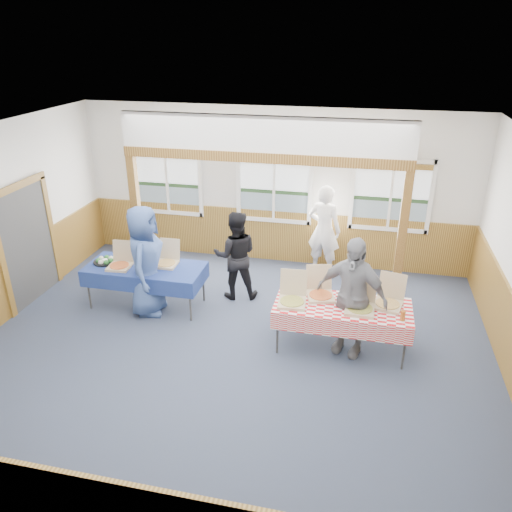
{
  "coord_description": "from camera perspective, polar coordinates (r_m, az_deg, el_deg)",
  "views": [
    {
      "loc": [
        1.76,
        -6.14,
        4.52
      ],
      "look_at": [
        0.17,
        1.0,
        1.19
      ],
      "focal_mm": 35.0,
      "sensor_mm": 36.0,
      "label": 1
    }
  ],
  "objects": [
    {
      "name": "veggie_tray",
      "position": [
        9.22,
        -16.86,
        -0.53
      ],
      "size": [
        0.41,
        0.41,
        0.09
      ],
      "color": "black",
      "rests_on": "table_left"
    },
    {
      "name": "table_right",
      "position": [
        7.64,
        9.86,
        -5.89
      ],
      "size": [
        2.21,
        1.69,
        0.76
      ],
      "rotation": [
        0.0,
        0.0,
        -0.41
      ],
      "color": "#353535",
      "rests_on": "floor"
    },
    {
      "name": "post_right",
      "position": [
        9.1,
        16.31,
        2.04
      ],
      "size": [
        0.15,
        0.15,
        2.4
      ],
      "primitive_type": "cube",
      "color": "#553413",
      "rests_on": "floor"
    },
    {
      "name": "wall_front",
      "position": [
        4.31,
        -16.39,
        -19.38
      ],
      "size": [
        8.0,
        0.0,
        8.0
      ],
      "primitive_type": "plane",
      "rotation": [
        -1.57,
        0.0,
        0.0
      ],
      "color": "silver",
      "rests_on": "floor"
    },
    {
      "name": "man_blue",
      "position": [
        8.6,
        -12.52,
        -0.54
      ],
      "size": [
        0.73,
        1.02,
        1.94
      ],
      "primitive_type": "imported",
      "rotation": [
        0.0,
        0.0,
        1.7
      ],
      "color": "#334C81",
      "rests_on": "floor"
    },
    {
      "name": "window_left",
      "position": [
        10.8,
        -10.15,
        8.84
      ],
      "size": [
        1.56,
        0.1,
        1.46
      ],
      "color": "white",
      "rests_on": "wall_back"
    },
    {
      "name": "pizza_box_b",
      "position": [
        8.87,
        -10.16,
        -0.58
      ],
      "size": [
        0.38,
        0.46,
        0.4
      ],
      "rotation": [
        0.0,
        0.0,
        0.02
      ],
      "color": "tan",
      "rests_on": "table_left"
    },
    {
      "name": "floor",
      "position": [
        7.82,
        -2.89,
        -10.85
      ],
      "size": [
        8.0,
        8.0,
        0.0
      ],
      "primitive_type": "plane",
      "color": "#2C3748",
      "rests_on": "ground"
    },
    {
      "name": "wainscot_back",
      "position": [
        10.55,
        2.0,
        2.35
      ],
      "size": [
        7.98,
        0.05,
        1.1
      ],
      "primitive_type": "cube",
      "color": "brown",
      "rests_on": "floor"
    },
    {
      "name": "pizza_box_c",
      "position": [
        7.55,
        4.16,
        -4.91
      ],
      "size": [
        0.44,
        0.53,
        0.45
      ],
      "rotation": [
        0.0,
        0.0,
        0.08
      ],
      "color": "tan",
      "rests_on": "table_right"
    },
    {
      "name": "wall_back",
      "position": [
        10.22,
        2.12,
        7.86
      ],
      "size": [
        8.0,
        0.0,
        8.0
      ],
      "primitive_type": "plane",
      "rotation": [
        1.57,
        0.0,
        0.0
      ],
      "color": "silver",
      "rests_on": "floor"
    },
    {
      "name": "post_left",
      "position": [
        10.02,
        -13.47,
        4.43
      ],
      "size": [
        0.15,
        0.15,
        2.4
      ],
      "primitive_type": "cube",
      "color": "#553413",
      "rests_on": "floor"
    },
    {
      "name": "cross_beam",
      "position": [
        8.86,
        0.75,
        11.22
      ],
      "size": [
        5.15,
        0.18,
        0.18
      ],
      "primitive_type": "cube",
      "color": "#553413",
      "rests_on": "post_left"
    },
    {
      "name": "window_mid",
      "position": [
        10.16,
        2.08,
        8.22
      ],
      "size": [
        1.56,
        0.1,
        1.46
      ],
      "color": "white",
      "rests_on": "wall_back"
    },
    {
      "name": "pizza_box_a",
      "position": [
        8.96,
        -15.26,
        -0.83
      ],
      "size": [
        0.41,
        0.49,
        0.41
      ],
      "rotation": [
        0.0,
        0.0,
        0.08
      ],
      "color": "tan",
      "rests_on": "table_left"
    },
    {
      "name": "pizza_box_e",
      "position": [
        7.51,
        11.81,
        -5.56
      ],
      "size": [
        0.44,
        0.53,
        0.46
      ],
      "rotation": [
        0.0,
        0.0,
        -0.04
      ],
      "color": "tan",
      "rests_on": "table_right"
    },
    {
      "name": "woman_white",
      "position": [
        9.93,
        7.78,
        2.95
      ],
      "size": [
        0.76,
        0.6,
        1.83
      ],
      "primitive_type": "imported",
      "rotation": [
        0.0,
        0.0,
        2.88
      ],
      "color": "white",
      "rests_on": "floor"
    },
    {
      "name": "drink_glass",
      "position": [
        7.39,
        16.43,
        -6.56
      ],
      "size": [
        0.07,
        0.07,
        0.15
      ],
      "primitive_type": "cylinder",
      "color": "#A4541B",
      "rests_on": "table_right"
    },
    {
      "name": "window_right",
      "position": [
        10.02,
        15.22,
        7.14
      ],
      "size": [
        1.56,
        0.1,
        1.46
      ],
      "color": "white",
      "rests_on": "wall_back"
    },
    {
      "name": "person_grey",
      "position": [
        7.5,
        10.84,
        -4.56
      ],
      "size": [
        1.19,
        0.8,
        1.87
      ],
      "primitive_type": "imported",
      "rotation": [
        0.0,
        0.0,
        -0.34
      ],
      "color": "gray",
      "rests_on": "floor"
    },
    {
      "name": "cased_opening",
      "position": [
        9.71,
        -24.69,
        1.2
      ],
      "size": [
        0.06,
        1.3,
        2.1
      ],
      "primitive_type": "cube",
      "color": "#353535",
      "rests_on": "wall_left"
    },
    {
      "name": "ceiling",
      "position": [
        6.52,
        -3.49,
        12.76
      ],
      "size": [
        8.0,
        8.0,
        0.0
      ],
      "primitive_type": "plane",
      "rotation": [
        3.14,
        0.0,
        0.0
      ],
      "color": "white",
      "rests_on": "wall_back"
    },
    {
      "name": "woman_black",
      "position": [
        8.95,
        -2.34,
        0.08
      ],
      "size": [
        0.93,
        0.8,
        1.65
      ],
      "primitive_type": "imported",
      "rotation": [
        0.0,
        0.0,
        3.39
      ],
      "color": "black",
      "rests_on": "floor"
    },
    {
      "name": "table_left",
      "position": [
        8.92,
        -12.57,
        -1.47
      ],
      "size": [
        2.11,
        1.05,
        0.76
      ],
      "rotation": [
        0.0,
        0.0,
        0.07
      ],
      "color": "#353535",
      "rests_on": "floor"
    },
    {
      "name": "pizza_box_d",
      "position": [
        7.76,
        7.36,
        -4.18
      ],
      "size": [
        0.51,
        0.57,
        0.44
      ],
      "rotation": [
        0.0,
        0.0,
        0.25
      ],
      "color": "tan",
      "rests_on": "table_right"
    },
    {
      "name": "pizza_box_f",
      "position": [
        7.72,
        14.89,
        -5.04
      ],
      "size": [
        0.5,
        0.56,
        0.44
      ],
      "rotation": [
        0.0,
        0.0,
        -0.22
      ],
      "color": "tan",
      "rests_on": "table_right"
    }
  ]
}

